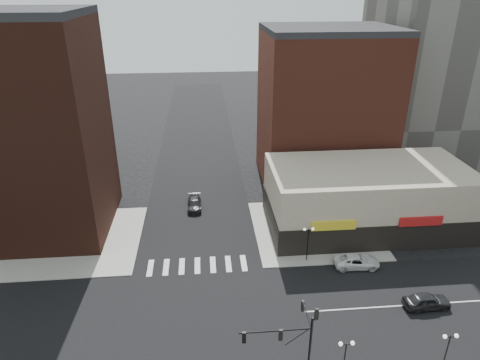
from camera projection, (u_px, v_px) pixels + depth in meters
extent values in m
plane|color=black|center=(198.00, 319.00, 39.41)|extent=(240.00, 240.00, 0.00)
cube|color=black|center=(198.00, 319.00, 39.40)|extent=(200.00, 14.00, 0.02)
cube|color=black|center=(198.00, 319.00, 39.40)|extent=(14.00, 200.00, 0.02)
cube|color=gray|center=(77.00, 240.00, 51.31)|extent=(15.00, 15.00, 0.12)
cube|color=gray|center=(314.00, 229.00, 53.67)|extent=(15.00, 15.00, 0.12)
cube|color=#3A1B12|center=(29.00, 132.00, 49.33)|extent=(16.00, 15.00, 25.00)
cube|color=maroon|center=(324.00, 111.00, 62.99)|extent=(18.00, 15.00, 22.00)
cube|color=#BBAD94|center=(367.00, 197.00, 52.99)|extent=(24.00, 12.00, 8.00)
cube|color=black|center=(364.00, 213.00, 53.96)|extent=(24.20, 12.20, 3.40)
cylinder|color=black|center=(309.00, 355.00, 31.19)|extent=(0.18, 0.18, 7.00)
cylinder|color=black|center=(275.00, 331.00, 29.93)|extent=(5.20, 0.11, 0.11)
cylinder|color=black|center=(297.00, 337.00, 30.36)|extent=(1.72, 0.06, 1.46)
cylinder|color=black|center=(307.00, 314.00, 31.50)|extent=(0.11, 3.00, 0.11)
cube|color=black|center=(244.00, 337.00, 29.92)|extent=(0.28, 0.18, 0.95)
sphere|color=red|center=(244.00, 334.00, 29.80)|extent=(0.16, 0.16, 0.16)
cube|color=black|center=(281.00, 335.00, 30.13)|extent=(0.28, 0.18, 0.95)
sphere|color=red|center=(281.00, 332.00, 30.01)|extent=(0.16, 0.16, 0.16)
cube|color=black|center=(303.00, 306.00, 32.84)|extent=(0.18, 0.28, 0.95)
sphere|color=red|center=(303.00, 303.00, 32.72)|extent=(0.16, 0.16, 0.16)
cube|color=black|center=(317.00, 314.00, 29.62)|extent=(0.28, 0.18, 0.95)
sphere|color=red|center=(317.00, 311.00, 29.49)|extent=(0.16, 0.16, 0.16)
cylinder|color=black|center=(347.00, 345.00, 31.38)|extent=(0.90, 0.06, 0.06)
sphere|color=white|center=(341.00, 344.00, 31.31)|extent=(0.32, 0.32, 0.32)
sphere|color=white|center=(353.00, 343.00, 31.38)|extent=(0.32, 0.32, 0.32)
cylinder|color=black|center=(445.00, 356.00, 32.83)|extent=(0.11, 0.11, 4.00)
cylinder|color=black|center=(450.00, 337.00, 32.04)|extent=(0.90, 0.06, 0.06)
sphere|color=white|center=(445.00, 337.00, 31.96)|extent=(0.32, 0.32, 0.32)
sphere|color=white|center=(456.00, 336.00, 32.03)|extent=(0.32, 0.32, 0.32)
cylinder|color=black|center=(308.00, 245.00, 46.72)|extent=(0.11, 0.11, 4.00)
cylinder|color=black|center=(309.00, 230.00, 45.93)|extent=(0.90, 0.06, 0.06)
sphere|color=white|center=(305.00, 229.00, 45.85)|extent=(0.32, 0.32, 0.32)
sphere|color=white|center=(313.00, 229.00, 45.92)|extent=(0.32, 0.32, 0.32)
imported|color=white|center=(357.00, 261.00, 46.39)|extent=(5.03, 2.52, 1.37)
imported|color=black|center=(427.00, 301.00, 40.50)|extent=(4.49, 1.93, 1.51)
imported|color=black|center=(194.00, 204.00, 58.44)|extent=(1.93, 4.64, 1.34)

